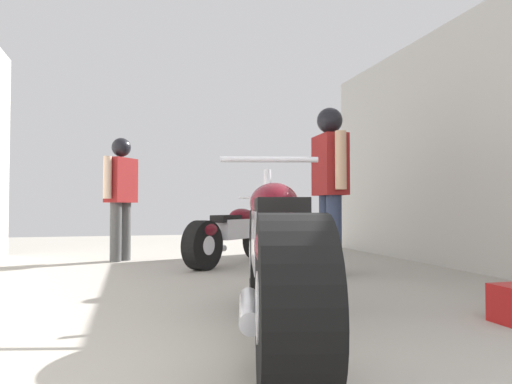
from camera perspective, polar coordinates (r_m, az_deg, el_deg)
name	(u,v)px	position (r m, az deg, el deg)	size (l,w,h in m)	color
ground_plane	(245,293)	(4.06, -1.36, -12.09)	(16.77, 16.77, 0.00)	#9E998E
garage_partition_right	(511,133)	(5.40, 28.43, 6.28)	(0.08, 7.69, 2.93)	#B7B5AD
motorcycle_maroon_cruiser	(277,260)	(2.54, 2.58, -8.23)	(0.89, 2.30, 1.07)	black
motorcycle_black_naked	(232,235)	(5.96, -2.98, -5.26)	(1.45, 1.44, 0.87)	black
mechanic_in_blue	(121,187)	(6.58, -16.02, 0.58)	(0.48, 0.58, 1.65)	#4C4C4C
mechanic_with_helmet	(330,174)	(5.13, 8.93, 2.13)	(0.28, 0.70, 1.79)	#2D3851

